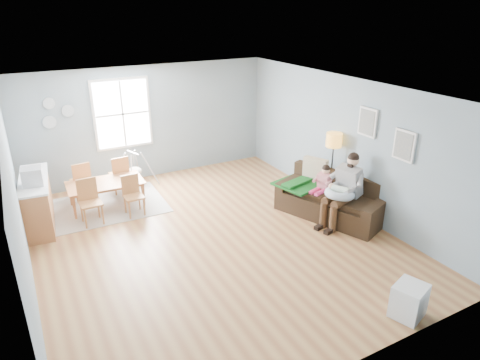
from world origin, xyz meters
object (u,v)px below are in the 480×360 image
dining_table (107,195)px  counter (38,201)px  chair_sw (89,199)px  chair_se (132,193)px  sofa (332,202)px  toddler (322,182)px  floor_lamp (334,146)px  chair_nw (81,179)px  father (344,188)px  monitor (32,176)px  baby_swing (135,170)px  storage_cube (409,301)px  chair_ne (120,172)px

dining_table → counter: counter is taller
chair_sw → chair_se: 0.83m
sofa → toddler: (-0.15, 0.16, 0.41)m
floor_lamp → dining_table: 4.82m
chair_se → chair_nw: (-0.79, 1.16, 0.03)m
father → floor_lamp: size_ratio=0.88×
counter → toddler: bearing=-24.0°
monitor → father: bearing=-24.9°
baby_swing → sofa: bearing=-48.4°
toddler → monitor: 5.45m
sofa → toddler: 0.46m
chair_sw → monitor: bearing=176.4°
toddler → chair_nw: size_ratio=0.93×
storage_cube → chair_nw: (-3.23, 6.04, 0.25)m
father → chair_sw: 4.91m
father → dining_table: bearing=143.0°
sofa → toddler: toddler is taller
sofa → chair_sw: (-4.32, 2.03, 0.20)m
father → toddler: bearing=105.1°
sofa → chair_sw: chair_sw is taller
father → chair_sw: bearing=151.3°
chair_nw → toddler: bearing=-36.1°
sofa → father: (-0.02, -0.32, 0.44)m
chair_nw → sofa: bearing=-36.5°
father → floor_lamp: (0.31, 0.74, 0.57)m
storage_cube → chair_se: bearing=116.7°
chair_se → counter: (-1.72, 0.41, 0.03)m
toddler → chair_sw: size_ratio=0.91×
dining_table → baby_swing: (0.84, 0.84, 0.10)m
chair_se → baby_swing: size_ratio=0.80×
chair_ne → counter: counter is taller
toddler → storage_cube: size_ratio=1.52×
storage_cube → toddler: bearing=73.6°
chair_nw → monitor: size_ratio=2.32×
sofa → storage_cube: bearing=-109.9°
toddler → chair_ne: (-3.30, 2.99, -0.22)m
storage_cube → chair_sw: (-3.28, 4.90, 0.26)m
toddler → dining_table: bearing=147.0°
father → storage_cube: (-1.02, -2.55, -0.50)m
father → storage_cube: father is taller
chair_sw → monitor: (-0.91, 0.06, 0.62)m
chair_ne → floor_lamp: bearing=-36.1°
storage_cube → counter: 6.73m
chair_sw → counter: (-0.89, 0.38, -0.02)m
chair_sw → counter: counter is taller
counter → dining_table: bearing=7.5°
dining_table → chair_nw: (-0.39, 0.58, 0.22)m
toddler → floor_lamp: (0.44, 0.26, 0.60)m
storage_cube → dining_table: size_ratio=0.35×
floor_lamp → storage_cube: bearing=-112.0°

